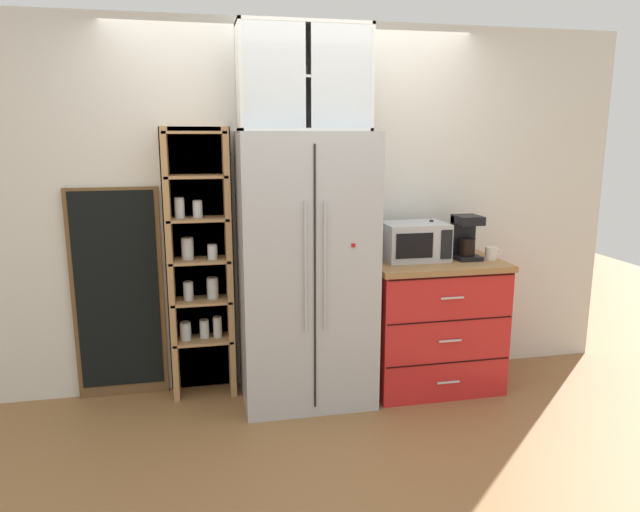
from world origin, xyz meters
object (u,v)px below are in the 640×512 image
at_px(mug_red, 438,255).
at_px(mug_cream, 491,253).
at_px(chalkboard_menu, 118,294).
at_px(coffee_maker, 465,237).
at_px(bottle_clear, 377,242).
at_px(bottle_cobalt, 431,241).
at_px(refrigerator, 305,270).
at_px(microwave, 414,241).

bearing_deg(mug_red, mug_cream, -0.48).
bearing_deg(mug_cream, chalkboard_menu, 172.32).
height_order(coffee_maker, mug_red, coffee_maker).
height_order(bottle_clear, bottle_cobalt, bottle_clear).
relative_size(mug_red, chalkboard_menu, 0.08).
xyz_separation_m(refrigerator, bottle_cobalt, (0.92, 0.09, 0.14)).
bearing_deg(coffee_maker, bottle_cobalt, 162.54).
bearing_deg(refrigerator, mug_red, -3.07).
distance_m(refrigerator, coffee_maker, 1.17).
bearing_deg(coffee_maker, bottle_clear, 174.44).
xyz_separation_m(microwave, coffee_maker, (0.36, -0.04, 0.03)).
distance_m(microwave, mug_cream, 0.55).
xyz_separation_m(bottle_clear, bottle_cobalt, (0.41, 0.01, -0.01)).
height_order(coffee_maker, mug_cream, coffee_maker).
relative_size(mug_cream, chalkboard_menu, 0.08).
xyz_separation_m(mug_cream, mug_red, (-0.40, 0.00, 0.01)).
bearing_deg(bottle_cobalt, refrigerator, -174.44).
xyz_separation_m(refrigerator, coffee_maker, (1.15, 0.02, 0.18)).
bearing_deg(mug_cream, bottle_clear, 170.61).
height_order(microwave, bottle_cobalt, bottle_cobalt).
relative_size(refrigerator, mug_cream, 14.92).
height_order(bottle_clear, chalkboard_menu, chalkboard_menu).
height_order(mug_cream, bottle_cobalt, bottle_cobalt).
distance_m(microwave, bottle_clear, 0.27).
bearing_deg(mug_cream, bottle_cobalt, 160.22).
relative_size(refrigerator, bottle_cobalt, 6.67).
distance_m(refrigerator, bottle_cobalt, 0.94).
bearing_deg(microwave, bottle_cobalt, 12.41).
distance_m(coffee_maker, bottle_clear, 0.64).
distance_m(coffee_maker, bottle_cobalt, 0.24).
height_order(refrigerator, coffee_maker, refrigerator).
height_order(refrigerator, mug_cream, refrigerator).
bearing_deg(bottle_cobalt, microwave, -167.59).
relative_size(refrigerator, mug_red, 16.09).
distance_m(refrigerator, mug_red, 0.93).
relative_size(microwave, bottle_clear, 1.49).
bearing_deg(microwave, bottle_clear, 175.82).
xyz_separation_m(refrigerator, bottle_clear, (0.52, 0.08, 0.16)).
xyz_separation_m(coffee_maker, chalkboard_menu, (-2.39, 0.27, -0.35)).
xyz_separation_m(microwave, bottle_clear, (-0.27, 0.02, 0.00)).
bearing_deg(bottle_clear, microwave, -4.18).
relative_size(refrigerator, chalkboard_menu, 1.25).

